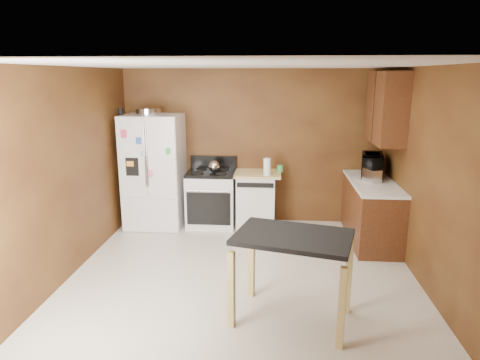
# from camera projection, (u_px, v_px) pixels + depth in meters

# --- Properties ---
(floor) EXTENTS (4.50, 4.50, 0.00)m
(floor) POSITION_uv_depth(u_px,v_px,m) (242.00, 280.00, 5.13)
(floor) COLOR beige
(floor) RESTS_ON ground
(ceiling) EXTENTS (4.50, 4.50, 0.00)m
(ceiling) POSITION_uv_depth(u_px,v_px,m) (242.00, 65.00, 4.53)
(ceiling) COLOR white
(ceiling) RESTS_ON ground
(wall_back) EXTENTS (4.20, 0.00, 4.20)m
(wall_back) POSITION_uv_depth(u_px,v_px,m) (252.00, 147.00, 7.01)
(wall_back) COLOR brown
(wall_back) RESTS_ON ground
(wall_front) EXTENTS (4.20, 0.00, 4.20)m
(wall_front) POSITION_uv_depth(u_px,v_px,m) (214.00, 265.00, 2.65)
(wall_front) COLOR brown
(wall_front) RESTS_ON ground
(wall_left) EXTENTS (0.00, 4.50, 4.50)m
(wall_left) POSITION_uv_depth(u_px,v_px,m) (63.00, 176.00, 4.99)
(wall_left) COLOR brown
(wall_left) RESTS_ON ground
(wall_right) EXTENTS (0.00, 4.50, 4.50)m
(wall_right) POSITION_uv_depth(u_px,v_px,m) (433.00, 183.00, 4.67)
(wall_right) COLOR brown
(wall_right) RESTS_ON ground
(roasting_pan) EXTENTS (0.39, 0.39, 0.10)m
(roasting_pan) POSITION_uv_depth(u_px,v_px,m) (148.00, 111.00, 6.63)
(roasting_pan) COLOR silver
(roasting_pan) RESTS_ON refrigerator
(pen_cup) EXTENTS (0.07, 0.07, 0.11)m
(pen_cup) POSITION_uv_depth(u_px,v_px,m) (120.00, 112.00, 6.52)
(pen_cup) COLOR black
(pen_cup) RESTS_ON refrigerator
(kettle) EXTENTS (0.18, 0.18, 0.18)m
(kettle) POSITION_uv_depth(u_px,v_px,m) (214.00, 166.00, 6.76)
(kettle) COLOR silver
(kettle) RESTS_ON gas_range
(paper_towel) EXTENTS (0.12, 0.12, 0.26)m
(paper_towel) POSITION_uv_depth(u_px,v_px,m) (267.00, 167.00, 6.60)
(paper_towel) COLOR white
(paper_towel) RESTS_ON dishwasher
(green_canister) EXTENTS (0.13, 0.13, 0.11)m
(green_canister) POSITION_uv_depth(u_px,v_px,m) (280.00, 168.00, 6.84)
(green_canister) COLOR #43AE56
(green_canister) RESTS_ON dishwasher
(toaster) EXTENTS (0.25, 0.30, 0.19)m
(toaster) POSITION_uv_depth(u_px,v_px,m) (372.00, 175.00, 6.14)
(toaster) COLOR silver
(toaster) RESTS_ON right_cabinets
(microwave) EXTENTS (0.47, 0.62, 0.31)m
(microwave) POSITION_uv_depth(u_px,v_px,m) (372.00, 166.00, 6.48)
(microwave) COLOR black
(microwave) RESTS_ON right_cabinets
(refrigerator) EXTENTS (0.90, 0.80, 1.80)m
(refrigerator) POSITION_uv_depth(u_px,v_px,m) (154.00, 171.00, 6.84)
(refrigerator) COLOR white
(refrigerator) RESTS_ON ground
(gas_range) EXTENTS (0.76, 0.68, 1.10)m
(gas_range) POSITION_uv_depth(u_px,v_px,m) (212.00, 198.00, 6.93)
(gas_range) COLOR white
(gas_range) RESTS_ON ground
(dishwasher) EXTENTS (0.78, 0.63, 0.89)m
(dishwasher) POSITION_uv_depth(u_px,v_px,m) (256.00, 199.00, 6.90)
(dishwasher) COLOR white
(dishwasher) RESTS_ON ground
(right_cabinets) EXTENTS (0.63, 1.58, 2.45)m
(right_cabinets) POSITION_uv_depth(u_px,v_px,m) (376.00, 181.00, 6.20)
(right_cabinets) COLOR #5A2F18
(right_cabinets) RESTS_ON ground
(island) EXTENTS (1.25, 0.99, 0.91)m
(island) POSITION_uv_depth(u_px,v_px,m) (293.00, 249.00, 4.14)
(island) COLOR black
(island) RESTS_ON ground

